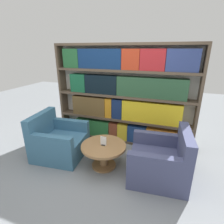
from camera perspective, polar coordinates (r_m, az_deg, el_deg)
ground_plane at (r=3.08m, az=-4.18°, el=-20.20°), size 14.00×14.00×0.00m
bookshelf at (r=3.72m, az=3.88°, el=5.32°), size 2.97×0.30×2.09m
armchair_left at (r=3.59m, az=-17.09°, el=-9.27°), size 0.96×0.93×0.84m
armchair_right at (r=3.00m, az=15.57°, el=-15.36°), size 0.96×0.92×0.84m
coffee_table at (r=3.12m, az=-2.75°, el=-12.61°), size 0.78×0.78×0.42m
table_sign at (r=3.03m, az=-2.81°, el=-9.60°), size 0.10×0.06×0.16m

